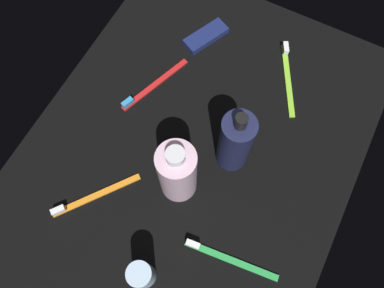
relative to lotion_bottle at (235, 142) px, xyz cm
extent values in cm
cube|color=black|center=(-2.28, 7.76, -8.70)|extent=(84.00, 64.00, 1.20)
cylinder|color=#1B1E41|center=(0.00, 0.00, -0.20)|extent=(6.23, 6.23, 15.79)
cylinder|color=black|center=(0.00, 0.00, 9.09)|extent=(2.20, 2.20, 2.80)
cylinder|color=silver|center=(-10.09, 6.62, -0.09)|extent=(6.98, 6.98, 16.00)
cylinder|color=silver|center=(-10.09, 6.62, 9.01)|extent=(3.20, 3.20, 2.20)
cylinder|color=silver|center=(-28.05, 4.05, -3.67)|extent=(4.27, 4.27, 8.84)
cube|color=#8CD133|center=(21.70, -3.43, -7.65)|extent=(16.43, 9.56, 0.90)
cube|color=white|center=(28.31, 0.11, -6.60)|extent=(2.81, 2.20, 1.20)
cube|color=orange|center=(-19.41, 19.77, -7.65)|extent=(15.04, 11.86, 0.90)
cube|color=white|center=(-25.37, 24.31, -6.60)|extent=(2.73, 2.45, 1.20)
cube|color=red|center=(7.30, 21.80, -7.65)|extent=(17.30, 7.37, 0.90)
cube|color=#338CCC|center=(0.27, 24.40, -6.60)|extent=(2.82, 1.93, 1.20)
cube|color=green|center=(-18.31, -8.68, -7.65)|extent=(3.20, 18.02, 0.90)
cube|color=white|center=(-19.15, -1.22, -6.60)|extent=(1.38, 2.71, 1.20)
cube|color=navy|center=(23.34, 17.54, -7.35)|extent=(11.11, 8.05, 1.50)
camera|label=1|loc=(-26.48, -4.85, 65.93)|focal=36.10mm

